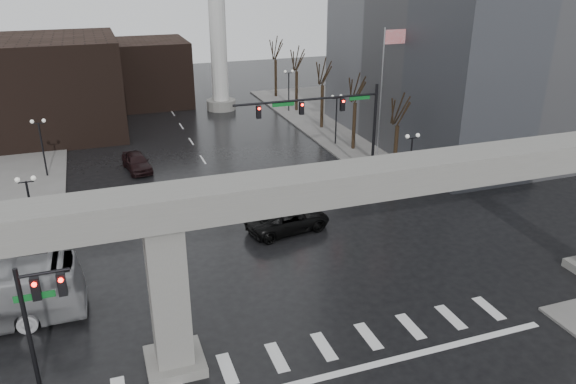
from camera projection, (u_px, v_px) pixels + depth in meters
name	position (u px, v px, depth m)	size (l,w,h in m)	color
ground	(316.00, 334.00, 28.00)	(160.00, 160.00, 0.00)	black
sidewalk_ne	(403.00, 114.00, 67.31)	(28.00, 36.00, 0.15)	slate
elevated_guideway	(344.00, 205.00, 25.74)	(48.00, 2.60, 8.70)	gray
building_far_left	(40.00, 87.00, 58.30)	(16.00, 14.00, 10.00)	black
building_far_mid	(147.00, 73.00, 71.09)	(10.00, 10.00, 8.00)	black
signal_mast_arm	(333.00, 114.00, 44.89)	(12.12, 0.43, 8.00)	black
signal_left_pole	(38.00, 307.00, 23.09)	(2.30, 0.30, 6.00)	black
flagpole_assembly	(385.00, 80.00, 48.96)	(2.06, 0.12, 12.00)	silver
lamp_right_0	(411.00, 154.00, 43.01)	(1.22, 0.32, 5.11)	black
lamp_right_1	(336.00, 111.00, 55.19)	(1.22, 0.32, 5.11)	black
lamp_right_2	(289.00, 84.00, 67.37)	(1.22, 0.32, 5.11)	black
lamp_left_0	(30.00, 201.00, 34.68)	(1.22, 0.32, 5.11)	black
lamp_left_1	(41.00, 138.00, 46.86)	(1.22, 0.32, 5.11)	black
lamp_left_2	(47.00, 101.00, 59.04)	(1.22, 0.32, 5.11)	black
tree_right_0	(396.00, 146.00, 47.09)	(1.09, 1.58, 7.50)	black
tree_right_1	(354.00, 121.00, 54.02)	(1.09, 1.61, 7.67)	black
tree_right_2	(322.00, 102.00, 60.96)	(1.10, 1.63, 7.85)	black
tree_right_3	(297.00, 87.00, 67.89)	(1.11, 1.66, 8.02)	black
tree_right_4	(276.00, 75.00, 74.83)	(1.12, 1.69, 8.19)	black
pickup_truck	(288.00, 220.00, 38.41)	(2.71, 5.88, 1.63)	black
far_car	(137.00, 162.00, 49.36)	(1.90, 4.72, 1.61)	black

